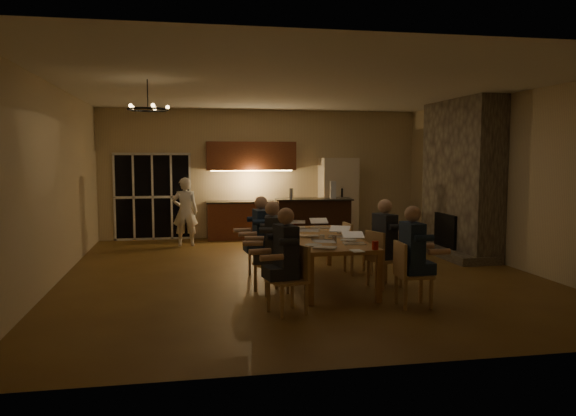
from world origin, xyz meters
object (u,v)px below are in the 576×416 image
Objects in this scene: dining_table at (321,260)px; person_left_far at (261,237)px; chair_right_mid at (385,259)px; standing_person at (185,212)px; person_right_mid at (384,243)px; laptop_e at (296,222)px; chair_left_far at (263,251)px; plate_near at (348,240)px; chair_right_far at (358,248)px; person_right_near at (412,256)px; laptop_d at (339,230)px; bar_blender at (333,190)px; plate_far at (337,230)px; mug_front at (322,238)px; mug_back at (289,228)px; bar_island at (314,222)px; chandelier at (148,110)px; redcup_mid at (289,230)px; person_left_near at (286,260)px; can_silver at (334,240)px; can_right at (339,230)px; laptop_c at (309,229)px; laptop_f at (320,222)px; bar_bottle at (291,194)px; mug_mid at (317,229)px; chair_left_near at (287,280)px; laptop_a at (325,240)px; refrigerator at (338,197)px; person_left_mid at (272,247)px; plate_left at (313,245)px; chair_right_near at (414,274)px; chair_left_mid at (271,264)px; laptop_b at (354,236)px.

dining_table is 2.06× the size of person_left_far.
chair_right_mid is 5.59m from standing_person.
person_right_mid is 4.31× the size of laptop_e.
dining_table is 1.06m from chair_left_far.
chair_right_mid is (0.90, -0.49, 0.07)m from dining_table.
chair_right_far is at bearing 64.79° from plate_near.
standing_person reaches higher than person_right_near.
laptop_d is 0.80× the size of bar_blender.
standing_person is at bearing 126.67° from plate_far.
standing_person is (-3.02, 5.80, 0.10)m from person_right_near.
bar_blender reaches higher than chair_right_far.
mug_front is 1.00× the size of mug_back.
plate_far is at bearing -89.97° from bar_island.
dining_table is 4.64× the size of chandelier.
redcup_mid is (-0.35, 0.90, 0.01)m from mug_front.
bar_island reaches higher than redcup_mid.
can_silver is (0.88, 0.81, 0.12)m from person_left_near.
can_right is (0.83, -0.12, 0.00)m from redcup_mid.
laptop_c reaches higher than dining_table.
can_right is (0.14, -0.75, -0.05)m from laptop_f.
chair_right_far is 3.71× the size of bar_bottle.
chair_left_near is at bearing -112.69° from mug_mid.
person_left_far reaches higher than chair_right_mid.
redcup_mid is at bearing -39.67° from laptop_c.
mug_back is (-1.30, 1.22, 0.11)m from person_right_mid.
chair_right_mid is at bearing -56.38° from can_right.
bar_island is 5.64m from chair_left_near.
bar_bottle is at bearing -70.41° from laptop_a.
person_left_near is at bearing -102.34° from laptop_d.
refrigerator is 1.45× the size of person_left_mid.
plate_left is at bearing -84.88° from redcup_mid.
mug_back reaches higher than dining_table.
laptop_a is (-1.12, -0.62, 0.42)m from chair_right_mid.
laptop_f is 0.51m from mug_mid.
mug_mid is at bearing 27.08° from person_right_mid.
refrigerator is 20.00× the size of mug_back.
person_left_mid is at bearing 162.50° from can_silver.
chair_right_near is 3.71× the size of bar_bottle.
mug_back is 1.58m from can_silver.
plate_near is at bearing -83.16° from laptop_f.
person_right_mid is at bearing 127.53° from standing_person.
bar_island reaches higher than laptop_c.
chair_left_mid is at bearing -177.16° from plate_near.
plate_left is (0.06, -1.64, -0.04)m from mug_back.
mug_front is at bearing 117.88° from standing_person.
plate_far is (0.14, 1.18, 0.00)m from plate_near.
laptop_b is 1.88m from laptop_f.
refrigerator is 5.99m from can_silver.
chair_left_mid is at bearing 161.99° from chair_left_near.
bar_bottle is at bearing 94.22° from laptop_f.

